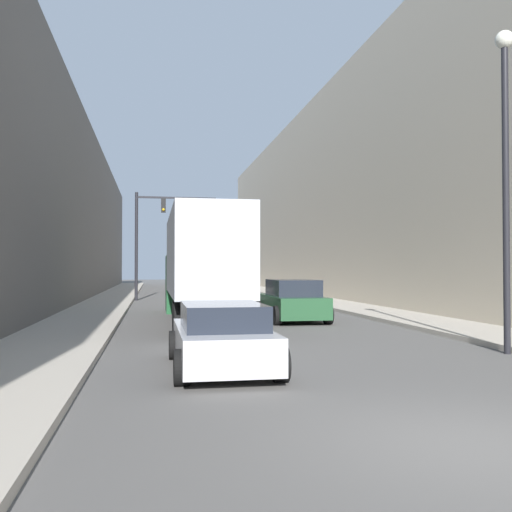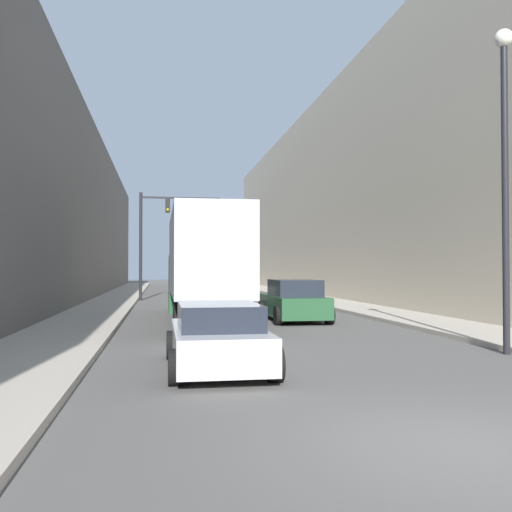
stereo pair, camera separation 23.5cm
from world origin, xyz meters
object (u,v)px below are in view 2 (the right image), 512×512
object	(u,v)px
sedan_car	(218,337)
street_lamp	(505,149)
semi_truck	(203,263)
suv_car	(294,301)
traffic_signal_gantry	(158,227)

from	to	relation	value
sedan_car	street_lamp	xyz separation A→B (m)	(6.96, 0.88, 4.25)
semi_truck	suv_car	xyz separation A→B (m)	(3.52, -0.32, -1.48)
suv_car	traffic_signal_gantry	world-z (taller)	traffic_signal_gantry
suv_car	sedan_car	bearing A→B (deg)	-111.30
suv_car	street_lamp	distance (m)	10.60
suv_car	street_lamp	world-z (taller)	street_lamp
sedan_car	suv_car	bearing A→B (deg)	68.70
sedan_car	street_lamp	size ratio (longest dim) A/B	0.54
semi_truck	sedan_car	xyz separation A→B (m)	(-0.44, -10.50, -1.60)
suv_car	traffic_signal_gantry	distance (m)	16.66
sedan_car	traffic_signal_gantry	size ratio (longest dim) A/B	0.61
semi_truck	sedan_car	bearing A→B (deg)	-92.42
semi_truck	sedan_car	distance (m)	10.63
semi_truck	suv_car	world-z (taller)	semi_truck
traffic_signal_gantry	street_lamp	bearing A→B (deg)	-71.43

